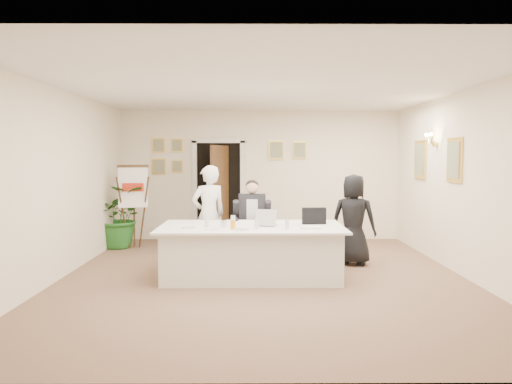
{
  "coord_description": "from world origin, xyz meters",
  "views": [
    {
      "loc": [
        -0.16,
        -7.34,
        1.79
      ],
      "look_at": [
        -0.11,
        0.6,
        1.24
      ],
      "focal_mm": 35.0,
      "sensor_mm": 36.0,
      "label": 1
    }
  ],
  "objects": [
    {
      "name": "standing_man",
      "position": [
        -0.9,
        0.96,
        0.83
      ],
      "size": [
        0.72,
        0.64,
        1.66
      ],
      "primitive_type": "imported",
      "rotation": [
        0.0,
        0.0,
        3.64
      ],
      "color": "white",
      "rests_on": "floor"
    },
    {
      "name": "plate_mid",
      "position": [
        -0.73,
        -0.38,
        0.78
      ],
      "size": [
        0.23,
        0.23,
        0.01
      ],
      "primitive_type": "cylinder",
      "rotation": [
        0.0,
        0.0,
        -0.13
      ],
      "color": "white",
      "rests_on": "conference_table"
    },
    {
      "name": "glass_d",
      "position": [
        -0.46,
        0.16,
        0.84
      ],
      "size": [
        0.08,
        0.08,
        0.14
      ],
      "primitive_type": "cylinder",
      "rotation": [
        0.0,
        0.0,
        0.27
      ],
      "color": "silver",
      "rests_on": "conference_table"
    },
    {
      "name": "standing_woman",
      "position": [
        1.52,
        0.9,
        0.76
      ],
      "size": [
        0.87,
        0.72,
        1.52
      ],
      "primitive_type": "imported",
      "rotation": [
        0.0,
        0.0,
        2.76
      ],
      "color": "black",
      "rests_on": "floor"
    },
    {
      "name": "laptop_bag",
      "position": [
        0.77,
        0.2,
        0.9
      ],
      "size": [
        0.37,
        0.12,
        0.25
      ],
      "primitive_type": "cube",
      "rotation": [
        0.0,
        0.0,
        0.07
      ],
      "color": "black",
      "rests_on": "conference_table"
    },
    {
      "name": "laptop",
      "position": [
        0.03,
        0.04,
        0.91
      ],
      "size": [
        0.4,
        0.42,
        0.28
      ],
      "primitive_type": null,
      "rotation": [
        0.0,
        0.0,
        -0.31
      ],
      "color": "#B7BABC",
      "rests_on": "conference_table"
    },
    {
      "name": "wall_right",
      "position": [
        3.0,
        0.0,
        1.4
      ],
      "size": [
        0.1,
        7.0,
        2.8
      ],
      "primitive_type": "cube",
      "color": "white",
      "rests_on": "floor"
    },
    {
      "name": "wall_front",
      "position": [
        0.0,
        -3.5,
        1.4
      ],
      "size": [
        6.0,
        0.1,
        2.8
      ],
      "primitive_type": "cube",
      "color": "white",
      "rests_on": "floor"
    },
    {
      "name": "glass_b",
      "position": [
        -0.1,
        -0.33,
        0.84
      ],
      "size": [
        0.07,
        0.07,
        0.14
      ],
      "primitive_type": "cylinder",
      "rotation": [
        0.0,
        0.0,
        -0.21
      ],
      "color": "silver",
      "rests_on": "conference_table"
    },
    {
      "name": "wall_sconce",
      "position": [
        2.9,
        1.2,
        2.1
      ],
      "size": [
        0.2,
        0.3,
        0.24
      ],
      "primitive_type": null,
      "color": "gold",
      "rests_on": "wall_right"
    },
    {
      "name": "glass_c",
      "position": [
        0.33,
        -0.35,
        0.84
      ],
      "size": [
        0.08,
        0.08,
        0.14
      ],
      "primitive_type": "cylinder",
      "rotation": [
        0.0,
        0.0,
        0.33
      ],
      "color": "silver",
      "rests_on": "conference_table"
    },
    {
      "name": "glass_a",
      "position": [
        -0.83,
        -0.11,
        0.84
      ],
      "size": [
        0.07,
        0.07,
        0.14
      ],
      "primitive_type": "cylinder",
      "rotation": [
        0.0,
        0.0,
        -0.06
      ],
      "color": "silver",
      "rests_on": "conference_table"
    },
    {
      "name": "plate_near",
      "position": [
        -0.32,
        -0.42,
        0.78
      ],
      "size": [
        0.25,
        0.25,
        0.01
      ],
      "primitive_type": "cylinder",
      "rotation": [
        0.0,
        0.0,
        0.09
      ],
      "color": "white",
      "rests_on": "conference_table"
    },
    {
      "name": "wall_back",
      "position": [
        0.0,
        3.5,
        1.4
      ],
      "size": [
        6.0,
        0.1,
        2.8
      ],
      "primitive_type": "cube",
      "color": "white",
      "rests_on": "floor"
    },
    {
      "name": "pictures_right_wall",
      "position": [
        2.97,
        1.2,
        1.75
      ],
      "size": [
        0.06,
        2.2,
        0.8
      ],
      "primitive_type": null,
      "color": "gold",
      "rests_on": "wall_right"
    },
    {
      "name": "pictures_back_wall",
      "position": [
        -0.8,
        3.47,
        1.85
      ],
      "size": [
        3.4,
        0.06,
        0.8
      ],
      "primitive_type": null,
      "color": "gold",
      "rests_on": "wall_back"
    },
    {
      "name": "conference_table",
      "position": [
        -0.18,
        0.01,
        0.39
      ],
      "size": [
        2.73,
        1.45,
        0.78
      ],
      "color": "white",
      "rests_on": "floor"
    },
    {
      "name": "doorway",
      "position": [
        -0.88,
        3.32,
        1.04
      ],
      "size": [
        1.14,
        0.86,
        2.2
      ],
      "color": "black",
      "rests_on": "floor"
    },
    {
      "name": "paper_stack",
      "position": [
        0.67,
        -0.26,
        0.79
      ],
      "size": [
        0.3,
        0.21,
        0.03
      ],
      "primitive_type": "cube",
      "rotation": [
        0.0,
        0.0,
        0.03
      ],
      "color": "white",
      "rests_on": "conference_table"
    },
    {
      "name": "ceiling",
      "position": [
        0.0,
        0.0,
        2.8
      ],
      "size": [
        6.0,
        7.0,
        0.02
      ],
      "primitive_type": "cube",
      "color": "white",
      "rests_on": "wall_back"
    },
    {
      "name": "seated_man",
      "position": [
        -0.17,
        1.0,
        0.72
      ],
      "size": [
        0.63,
        0.67,
        1.43
      ],
      "primitive_type": null,
      "rotation": [
        0.0,
        0.0,
        0.02
      ],
      "color": "black",
      "rests_on": "floor"
    },
    {
      "name": "steel_jug",
      "position": [
        -0.58,
        -0.13,
        0.83
      ],
      "size": [
        0.11,
        0.11,
        0.11
      ],
      "primitive_type": "cylinder",
      "rotation": [
        0.0,
        0.0,
        -0.2
      ],
      "color": "silver",
      "rests_on": "conference_table"
    },
    {
      "name": "floor",
      "position": [
        0.0,
        0.0,
        0.0
      ],
      "size": [
        7.0,
        7.0,
        0.0
      ],
      "primitive_type": "plane",
      "color": "brown",
      "rests_on": "ground"
    },
    {
      "name": "potted_palm",
      "position": [
        -2.8,
        2.5,
        0.62
      ],
      "size": [
        1.26,
        1.14,
        1.24
      ],
      "primitive_type": "imported",
      "rotation": [
        0.0,
        0.0,
        0.17
      ],
      "color": "#216321",
      "rests_on": "floor"
    },
    {
      "name": "plate_left",
      "position": [
        -1.08,
        -0.25,
        0.78
      ],
      "size": [
        0.22,
        0.22,
        0.01
      ],
      "primitive_type": "cylinder",
      "rotation": [
        0.0,
        0.0,
        -0.05
      ],
      "color": "white",
      "rests_on": "conference_table"
    },
    {
      "name": "flip_chart",
      "position": [
        -2.5,
        2.37,
        0.75
      ],
      "size": [
        0.58,
        0.4,
        1.61
      ],
      "color": "#372111",
      "rests_on": "floor"
    },
    {
      "name": "wall_left",
      "position": [
        -3.0,
        0.0,
        1.4
      ],
      "size": [
        0.1,
        7.0,
        2.8
      ],
      "primitive_type": "cube",
      "color": "white",
      "rests_on": "floor"
    },
    {
      "name": "oj_glass",
      "position": [
        -0.44,
        -0.35,
        0.84
      ],
      "size": [
        0.09,
        0.09,
        0.13
      ],
      "primitive_type": "cylinder",
      "rotation": [
        0.0,
        0.0,
        0.34
      ],
      "color": "orange",
      "rests_on": "conference_table"
    }
  ]
}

